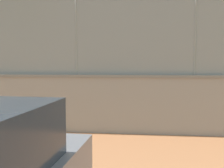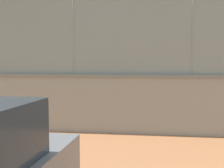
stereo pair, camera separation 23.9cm
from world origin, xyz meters
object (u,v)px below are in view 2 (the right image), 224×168
sports_ball (203,104)px  player_foreground_swinging (203,83)px  player_at_service_line (51,81)px  player_crossing_court (89,84)px

sports_ball → player_foreground_swinging: bearing=-99.1°
player_foreground_swinging → player_at_service_line: bearing=-7.9°
player_foreground_swinging → player_crossing_court: (6.12, -0.08, -0.14)m
player_foreground_swinging → player_at_service_line: size_ratio=1.04×
player_crossing_court → sports_ball: size_ratio=20.28×
player_at_service_line → sports_ball: bearing=166.0°
player_foreground_swinging → player_crossing_court: size_ratio=1.14×
player_at_service_line → player_crossing_court: player_at_service_line is taller
player_at_service_line → player_crossing_court: (-2.62, 1.14, -0.09)m
player_foreground_swinging → player_crossing_court: 6.12m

